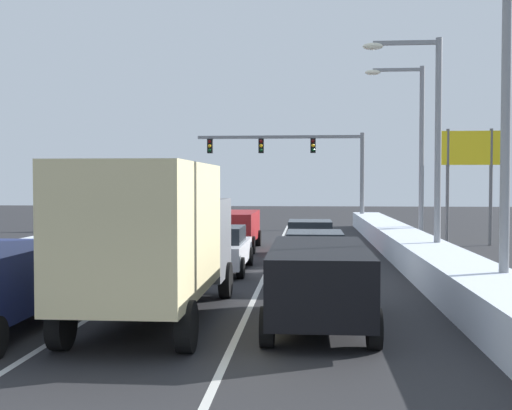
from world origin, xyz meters
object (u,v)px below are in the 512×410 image
Objects in this scene: suv_black_right_lane_nearest at (319,278)px; sedan_charcoal_right_lane_third at (310,240)px; sedan_maroon_left_lane_second at (82,260)px; traffic_light_gantry at (303,155)px; sedan_green_left_lane_third at (144,239)px; street_lamp_right_mid at (427,131)px; roadside_sign_right at (469,160)px; suv_red_center_lane_third at (234,227)px; street_lamp_right_near at (492,70)px; sedan_white_center_lane_second at (219,249)px; box_truck_center_lane_nearest at (155,233)px; sedan_silver_right_lane_second at (315,256)px; street_lamp_right_far at (414,140)px.

suv_black_right_lane_nearest is 11.73m from sedan_charcoal_right_lane_third.
sedan_maroon_left_lane_second is 0.41× the size of traffic_light_gantry.
suv_black_right_lane_nearest reaches higher than sedan_green_left_lane_third.
sedan_charcoal_right_lane_third is 6.45m from sedan_green_left_lane_third.
street_lamp_right_mid reaches higher than roadside_sign_right.
sedan_maroon_left_lane_second is 12.00m from street_lamp_right_mid.
suv_red_center_lane_third is 15.92m from street_lamp_right_near.
sedan_green_left_lane_third is 11.34m from street_lamp_right_mid.
suv_red_center_lane_third is at bearing 92.47° from sedan_white_center_lane_second.
box_truck_center_lane_nearest is at bearing -91.98° from sedan_white_center_lane_second.
suv_black_right_lane_nearest reaches higher than sedan_maroon_left_lane_second.
box_truck_center_lane_nearest is at bearing -168.66° from street_lamp_right_near.
sedan_silver_right_lane_second is at bearing -32.06° from sedan_white_center_lane_second.
traffic_light_gantry is 13.79m from street_lamp_right_far.
street_lamp_right_mid is at bearing 50.58° from box_truck_center_lane_nearest.
sedan_charcoal_right_lane_third is 9.66m from sedan_maroon_left_lane_second.
suv_black_right_lane_nearest reaches higher than sedan_white_center_lane_second.
sedan_white_center_lane_second is 1.00× the size of sedan_green_left_lane_third.
suv_red_center_lane_third reaches higher than sedan_silver_right_lane_second.
sedan_maroon_left_lane_second is (-6.60, -1.58, 0.00)m from sedan_silver_right_lane_second.
suv_red_center_lane_third is (-3.35, 3.38, 0.25)m from sedan_charcoal_right_lane_third.
box_truck_center_lane_nearest reaches higher than suv_black_right_lane_nearest.
box_truck_center_lane_nearest is 1.47× the size of suv_red_center_lane_third.
suv_red_center_lane_third is 11.63m from roadside_sign_right.
street_lamp_right_far is (0.74, 7.34, 0.19)m from street_lamp_right_mid.
sedan_charcoal_right_lane_third is at bearing 2.88° from sedan_green_left_lane_third.
suv_red_center_lane_third is (-3.47, 8.97, 0.25)m from sedan_silver_right_lane_second.
traffic_light_gantry reaches higher than roadside_sign_right.
box_truck_center_lane_nearest is (-3.32, -11.48, 1.14)m from sedan_charcoal_right_lane_third.
traffic_light_gantry is at bearing 78.13° from suv_red_center_lane_third.
box_truck_center_lane_nearest reaches higher than suv_red_center_lane_third.
roadside_sign_right is (7.37, 17.97, 3.00)m from suv_black_right_lane_nearest.
sedan_silver_right_lane_second is 6.92m from box_truck_center_lane_nearest.
traffic_light_gantry is (-0.50, 23.11, 3.97)m from sedan_silver_right_lane_second.
sedan_maroon_left_lane_second is at bearing -90.26° from sedan_green_left_lane_third.
suv_black_right_lane_nearest is at bearing -105.40° from street_lamp_right_far.
box_truck_center_lane_nearest is at bearing -53.80° from sedan_maroon_left_lane_second.
sedan_green_left_lane_third is at bearing -154.79° from roadside_sign_right.
suv_red_center_lane_third reaches higher than sedan_white_center_lane_second.
street_lamp_right_mid is (3.92, -2.66, 3.95)m from sedan_charcoal_right_lane_third.
suv_red_center_lane_third is 10.15m from street_lamp_right_mid.
street_lamp_right_mid is at bearing 23.45° from sedan_maroon_left_lane_second.
sedan_green_left_lane_third is 19.26m from traffic_light_gantry.
sedan_green_left_lane_third is (-6.57, 5.27, 0.00)m from sedan_silver_right_lane_second.
sedan_silver_right_lane_second is at bearing -142.41° from street_lamp_right_mid.
suv_black_right_lane_nearest is at bearing -59.99° from sedan_green_left_lane_third.
box_truck_center_lane_nearest reaches higher than sedan_silver_right_lane_second.
street_lamp_right_mid is (7.27, -6.04, 3.70)m from suv_red_center_lane_third.
sedan_maroon_left_lane_second is 16.78m from street_lamp_right_far.
street_lamp_right_mid is 9.63m from roadside_sign_right.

